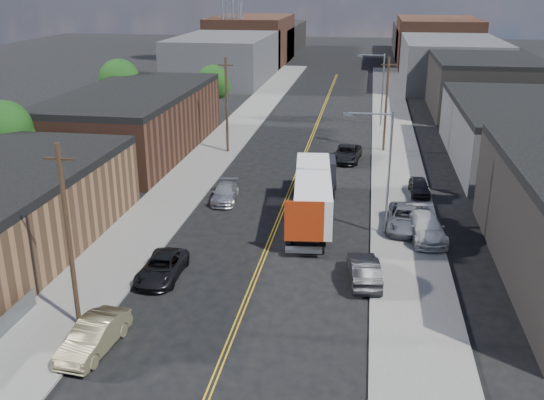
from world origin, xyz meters
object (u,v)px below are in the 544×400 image
(car_right_oncoming, at_px, (364,270))
(car_right_lot_c, at_px, (419,187))
(car_left_c, at_px, (162,268))
(car_right_lot_a, at_px, (406,218))
(semi_truck, at_px, (315,190))
(car_ahead_truck, at_px, (347,154))
(car_left_d, at_px, (225,193))
(car_right_lot_b, at_px, (426,227))
(car_left_b, at_px, (94,336))

(car_right_oncoming, distance_m, car_right_lot_c, 17.17)
(car_left_c, xyz_separation_m, car_right_lot_a, (15.14, 10.17, 0.24))
(semi_truck, distance_m, car_right_lot_c, 10.56)
(car_right_oncoming, distance_m, car_ahead_truck, 26.51)
(car_left_d, relative_size, car_right_lot_a, 0.84)
(car_left_d, distance_m, car_right_lot_a, 15.04)
(car_right_lot_c, height_order, car_ahead_truck, car_ahead_truck)
(car_right_lot_a, xyz_separation_m, car_ahead_truck, (-4.98, 17.66, -0.17))
(car_left_d, distance_m, car_right_lot_b, 16.79)
(car_right_oncoming, height_order, car_right_lot_c, car_right_oncoming)
(car_right_oncoming, bearing_deg, car_right_lot_a, -115.51)
(car_left_c, bearing_deg, semi_truck, 54.11)
(car_left_b, height_order, car_left_d, car_left_b)
(car_left_b, relative_size, car_left_d, 1.02)
(car_right_lot_a, height_order, car_right_lot_c, car_right_lot_a)
(car_right_oncoming, xyz_separation_m, car_right_lot_c, (4.40, 16.59, 0.03))
(car_right_lot_a, relative_size, car_ahead_truck, 1.03)
(semi_truck, relative_size, car_left_d, 3.21)
(car_right_oncoming, distance_m, car_right_lot_a, 9.23)
(semi_truck, bearing_deg, car_right_lot_a, -18.22)
(car_right_lot_b, distance_m, car_right_lot_c, 9.47)
(car_right_lot_c, bearing_deg, car_left_d, -169.63)
(car_left_b, height_order, car_right_lot_a, car_right_lot_a)
(car_right_lot_a, distance_m, car_right_lot_b, 2.10)
(car_ahead_truck, bearing_deg, car_right_lot_c, -50.96)
(car_left_c, distance_m, car_right_oncoming, 12.33)
(car_left_c, height_order, car_ahead_truck, car_ahead_truck)
(car_left_b, bearing_deg, car_right_oncoming, 41.71)
(semi_truck, xyz_separation_m, car_right_lot_a, (6.85, -1.55, -1.31))
(car_left_d, xyz_separation_m, car_right_lot_a, (14.48, -4.04, 0.25))
(car_ahead_truck, bearing_deg, car_right_lot_b, -66.36)
(car_left_b, distance_m, car_right_oncoming, 16.05)
(car_right_lot_c, xyz_separation_m, car_ahead_truck, (-6.50, 9.83, -0.07))
(semi_truck, relative_size, car_right_lot_b, 2.70)
(car_left_b, xyz_separation_m, car_ahead_truck, (10.90, 35.83, -0.03))
(car_right_lot_a, xyz_separation_m, car_right_lot_c, (1.52, 7.83, -0.11))
(car_left_c, xyz_separation_m, car_right_lot_c, (16.65, 18.00, 0.13))
(car_left_c, height_order, car_right_lot_c, car_right_lot_c)
(semi_truck, bearing_deg, car_ahead_truck, 77.88)
(car_left_b, xyz_separation_m, car_left_c, (0.75, 8.00, -0.10))
(car_left_d, height_order, car_right_lot_b, car_right_lot_b)
(car_left_c, distance_m, car_right_lot_a, 18.24)
(semi_truck, distance_m, car_ahead_truck, 16.29)
(car_left_d, bearing_deg, car_ahead_truck, 49.78)
(semi_truck, height_order, car_right_lot_a, semi_truck)
(semi_truck, xyz_separation_m, car_ahead_truck, (1.87, 16.11, -1.48))
(car_left_c, bearing_deg, car_right_lot_b, 26.77)
(car_right_lot_c, relative_size, car_ahead_truck, 0.73)
(car_left_c, height_order, car_right_oncoming, car_right_oncoming)
(car_left_b, relative_size, car_right_lot_b, 0.86)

